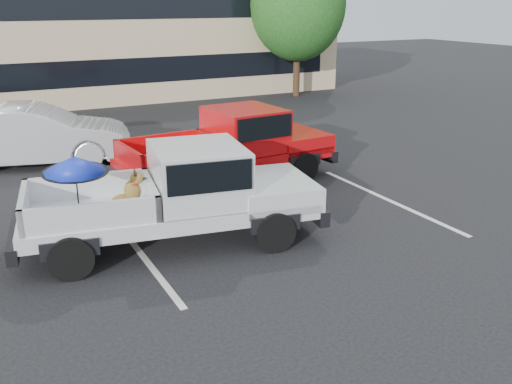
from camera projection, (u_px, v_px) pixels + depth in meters
ground at (330, 258)px, 10.35m from camera, size 90.00×90.00×0.00m
stripe_left at (137, 249)px, 10.72m from camera, size 0.12×5.00×0.01m
stripe_right at (388, 200)px, 13.34m from camera, size 0.12×5.00×0.01m
motel_building at (122, 26)px, 27.83m from camera, size 20.40×8.40×6.30m
tree_right at (298, 5)px, 26.37m from camera, size 4.46×4.46×6.78m
tree_back at (177, 0)px, 31.72m from camera, size 4.68×4.68×7.11m
silver_pickup at (186, 190)px, 10.70m from camera, size 5.93×2.86×2.06m
red_pickup at (239, 142)px, 14.43m from camera, size 5.80×2.44×1.87m
silver_sedan at (35, 135)px, 15.93m from camera, size 5.43×3.11×1.69m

